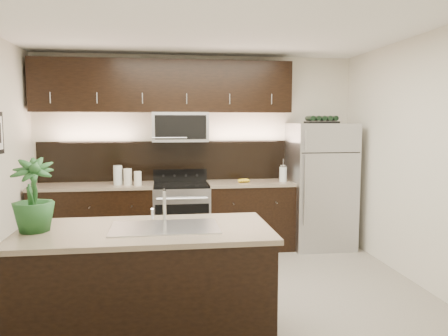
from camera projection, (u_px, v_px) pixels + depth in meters
The scene contains 12 objects.
ground at pixel (213, 297), 4.42m from camera, with size 4.50×4.50×0.00m, color gray.
room_walls at pixel (202, 130), 4.20m from camera, with size 4.52×4.02×2.71m.
counter_run at pixel (166, 217), 5.98m from camera, with size 3.51×0.65×0.94m.
upper_fixtures at pixel (167, 95), 5.95m from camera, with size 3.49×0.40×1.66m.
island at pixel (147, 286), 3.46m from camera, with size 1.96×0.96×0.94m.
sink_faucet at pixel (165, 225), 3.44m from camera, with size 0.84×0.50×0.28m.
refrigerator at pixel (320, 185), 6.17m from camera, with size 0.84×0.76×1.75m, color #B2B2B7.
wine_rack at pixel (322, 120), 6.08m from camera, with size 0.43×0.27×0.10m.
plant at pixel (33, 195), 3.29m from camera, with size 0.31×0.31×0.56m, color #205022.
canisters at pixel (125, 176), 5.76m from camera, with size 0.37×0.20×0.26m.
french_press at pixel (283, 173), 6.09m from camera, with size 0.11×0.11×0.31m.
bananas at pixel (240, 181), 5.98m from camera, with size 0.18×0.14×0.06m, color gold.
Camera 1 is at (-0.48, -4.24, 1.77)m, focal length 35.00 mm.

